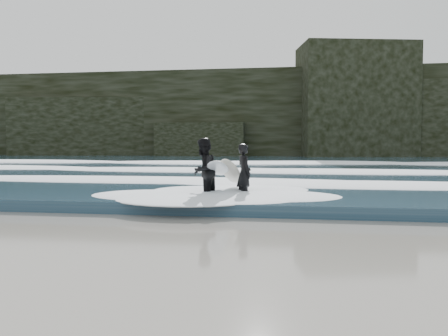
{
  "coord_description": "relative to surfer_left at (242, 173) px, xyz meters",
  "views": [
    {
      "loc": [
        1.86,
        -6.81,
        1.7
      ],
      "look_at": [
        0.03,
        5.45,
        1.0
      ],
      "focal_mm": 35.0,
      "sensor_mm": 36.0,
      "label": 1
    }
  ],
  "objects": [
    {
      "name": "headland",
      "position": [
        -0.51,
        40.3,
        4.15
      ],
      "size": [
        70.0,
        9.0,
        10.0
      ],
      "primitive_type": "cube",
      "color": "black",
      "rests_on": "ground"
    },
    {
      "name": "ground",
      "position": [
        -0.51,
        -5.7,
        -0.85
      ],
      "size": [
        120.0,
        120.0,
        0.0
      ],
      "primitive_type": "plane",
      "color": "brown",
      "rests_on": "ground"
    },
    {
      "name": "surfer_right",
      "position": [
        -0.98,
        -0.49,
        0.08
      ],
      "size": [
        1.25,
        2.2,
        1.85
      ],
      "color": "black",
      "rests_on": "ground"
    },
    {
      "name": "sea",
      "position": [
        -0.51,
        23.3,
        -0.7
      ],
      "size": [
        90.0,
        52.0,
        0.3
      ],
      "primitive_type": "cube",
      "color": "#203A4E",
      "rests_on": "ground"
    },
    {
      "name": "foam_far",
      "position": [
        -0.51,
        19.3,
        -0.4
      ],
      "size": [
        60.0,
        4.8,
        0.3
      ],
      "primitive_type": "ellipsoid",
      "color": "white",
      "rests_on": "sea"
    },
    {
      "name": "surfer_left",
      "position": [
        0.0,
        0.0,
        0.0
      ],
      "size": [
        1.03,
        1.83,
        1.69
      ],
      "color": "black",
      "rests_on": "ground"
    },
    {
      "name": "foam_mid",
      "position": [
        -0.51,
        10.3,
        -0.43
      ],
      "size": [
        60.0,
        4.0,
        0.24
      ],
      "primitive_type": "ellipsoid",
      "color": "white",
      "rests_on": "sea"
    },
    {
      "name": "foam_near",
      "position": [
        -0.51,
        3.3,
        -0.45
      ],
      "size": [
        60.0,
        3.2,
        0.2
      ],
      "primitive_type": "ellipsoid",
      "color": "white",
      "rests_on": "sea"
    }
  ]
}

